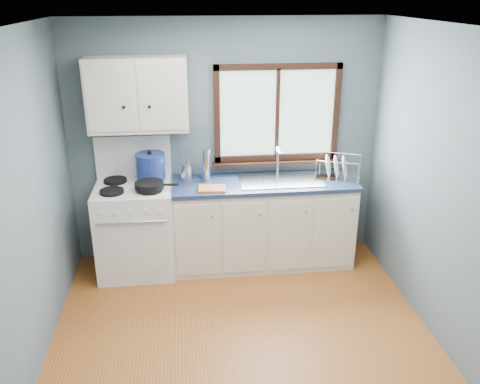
{
  "coord_description": "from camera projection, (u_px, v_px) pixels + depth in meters",
  "views": [
    {
      "loc": [
        -0.43,
        -3.28,
        2.72
      ],
      "look_at": [
        0.05,
        0.9,
        1.05
      ],
      "focal_mm": 38.0,
      "sensor_mm": 36.0,
      "label": 1
    }
  ],
  "objects": [
    {
      "name": "stockpot",
      "position": [
        151.0,
        166.0,
        5.07
      ],
      "size": [
        0.31,
        0.31,
        0.29
      ],
      "rotation": [
        0.0,
        0.0,
        0.04
      ],
      "color": "navy",
      "rests_on": "gas_range"
    },
    {
      "name": "wall_back",
      "position": [
        225.0,
        142.0,
        5.28
      ],
      "size": [
        3.2,
        0.02,
        2.5
      ],
      "primitive_type": "cube",
      "color": "slate",
      "rests_on": "ground"
    },
    {
      "name": "utensil_crock",
      "position": [
        187.0,
        172.0,
        5.15
      ],
      "size": [
        0.15,
        0.15,
        0.41
      ],
      "rotation": [
        0.0,
        0.0,
        0.19
      ],
      "color": "silver",
      "rests_on": "countertop"
    },
    {
      "name": "upper_cabinets",
      "position": [
        137.0,
        95.0,
        4.82
      ],
      "size": [
        0.95,
        0.35,
        0.7
      ],
      "color": "silver",
      "rests_on": "wall_back"
    },
    {
      "name": "wall_right",
      "position": [
        461.0,
        203.0,
        3.78
      ],
      "size": [
        0.02,
        3.6,
        2.5
      ],
      "primitive_type": "cube",
      "color": "slate",
      "rests_on": "ground"
    },
    {
      "name": "dish_towel",
      "position": [
        212.0,
        189.0,
        4.93
      ],
      "size": [
        0.28,
        0.21,
        0.02
      ],
      "primitive_type": "cube",
      "rotation": [
        0.0,
        0.0,
        -0.09
      ],
      "color": "#C36C32",
      "rests_on": "countertop"
    },
    {
      "name": "sink",
      "position": [
        280.0,
        186.0,
        5.19
      ],
      "size": [
        0.84,
        0.46,
        0.44
      ],
      "color": "silver",
      "rests_on": "countertop"
    },
    {
      "name": "skillet",
      "position": [
        150.0,
        185.0,
        4.86
      ],
      "size": [
        0.43,
        0.3,
        0.06
      ],
      "rotation": [
        0.0,
        0.0,
        -0.06
      ],
      "color": "black",
      "rests_on": "gas_range"
    },
    {
      "name": "gas_range",
      "position": [
        136.0,
        226.0,
        5.15
      ],
      "size": [
        0.76,
        0.69,
        1.36
      ],
      "color": "white",
      "rests_on": "floor"
    },
    {
      "name": "base_cabinets",
      "position": [
        262.0,
        227.0,
        5.34
      ],
      "size": [
        1.85,
        0.6,
        0.88
      ],
      "color": "silver",
      "rests_on": "floor"
    },
    {
      "name": "thermos",
      "position": [
        206.0,
        165.0,
        5.11
      ],
      "size": [
        0.09,
        0.09,
        0.33
      ],
      "primitive_type": "cylinder",
      "rotation": [
        0.0,
        0.0,
        -0.2
      ],
      "color": "silver",
      "rests_on": "countertop"
    },
    {
      "name": "ceiling",
      "position": [
        249.0,
        27.0,
        3.15
      ],
      "size": [
        3.2,
        3.6,
        0.02
      ],
      "primitive_type": "cube",
      "color": "white",
      "rests_on": "wall_back"
    },
    {
      "name": "wall_left",
      "position": [
        12.0,
        224.0,
        3.44
      ],
      "size": [
        0.02,
        3.6,
        2.5
      ],
      "primitive_type": "cube",
      "color": "slate",
      "rests_on": "ground"
    },
    {
      "name": "floor",
      "position": [
        247.0,
        356.0,
        4.08
      ],
      "size": [
        3.2,
        3.6,
        0.02
      ],
      "primitive_type": "cube",
      "color": "#A25A23",
      "rests_on": "ground"
    },
    {
      "name": "soap_bottle",
      "position": [
        203.0,
        168.0,
        5.18
      ],
      "size": [
        0.11,
        0.11,
        0.23
      ],
      "primitive_type": "imported",
      "rotation": [
        0.0,
        0.0,
        -0.25
      ],
      "color": "#1F53A4",
      "rests_on": "countertop"
    },
    {
      "name": "countertop",
      "position": [
        263.0,
        183.0,
        5.16
      ],
      "size": [
        1.89,
        0.64,
        0.04
      ],
      "primitive_type": "cube",
      "color": "#192843",
      "rests_on": "base_cabinets"
    },
    {
      "name": "dish_rack",
      "position": [
        337.0,
        171.0,
        5.25
      ],
      "size": [
        0.54,
        0.48,
        0.23
      ],
      "rotation": [
        0.0,
        0.0,
        -0.39
      ],
      "color": "silver",
      "rests_on": "countertop"
    },
    {
      "name": "window",
      "position": [
        277.0,
        121.0,
        5.22
      ],
      "size": [
        1.36,
        0.1,
        1.03
      ],
      "color": "#9EC6A8",
      "rests_on": "wall_back"
    }
  ]
}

